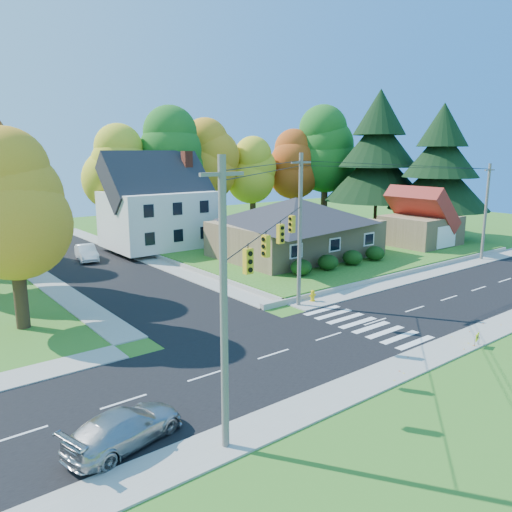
{
  "coord_description": "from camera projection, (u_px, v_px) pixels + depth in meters",
  "views": [
    {
      "loc": [
        -23.24,
        -18.16,
        10.1
      ],
      "look_at": [
        -2.91,
        8.0,
        3.11
      ],
      "focal_mm": 35.0,
      "sensor_mm": 36.0,
      "label": 1
    }
  ],
  "objects": [
    {
      "name": "tree_lot_1",
      "position": [
        168.0,
        155.0,
        55.98
      ],
      "size": [
        7.84,
        7.84,
        14.6
      ],
      "color": "#3F2A19",
      "rests_on": "lawn"
    },
    {
      "name": "yard_sign",
      "position": [
        477.0,
        337.0,
        26.13
      ],
      "size": [
        0.58,
        0.19,
        0.74
      ],
      "color": "black",
      "rests_on": "ground"
    },
    {
      "name": "silver_sedan",
      "position": [
        125.0,
        428.0,
        17.35
      ],
      "size": [
        4.77,
        2.9,
        1.29
      ],
      "primitive_type": "imported",
      "rotation": [
        0.0,
        0.0,
        1.83
      ],
      "color": "#AFAFAF",
      "rests_on": "road_main"
    },
    {
      "name": "lawn",
      "position": [
        298.0,
        244.0,
        54.04
      ],
      "size": [
        30.0,
        30.0,
        0.5
      ],
      "primitive_type": "cube",
      "color": "#3D7923",
      "rests_on": "ground"
    },
    {
      "name": "tree_lot_4",
      "position": [
        293.0,
        165.0,
        66.28
      ],
      "size": [
        6.72,
        6.72,
        12.51
      ],
      "color": "#3F2A19",
      "rests_on": "lawn"
    },
    {
      "name": "tree_lot_3",
      "position": [
        253.0,
        171.0,
        63.59
      ],
      "size": [
        6.16,
        6.16,
        11.47
      ],
      "color": "#3F2A19",
      "rests_on": "lawn"
    },
    {
      "name": "sidewalk_south",
      "position": [
        451.0,
        346.0,
        26.19
      ],
      "size": [
        90.0,
        2.0,
        0.08
      ],
      "primitive_type": "cube",
      "color": "#9C9A90",
      "rests_on": "ground"
    },
    {
      "name": "hedge_row",
      "position": [
        340.0,
        260.0,
        41.91
      ],
      "size": [
        10.7,
        1.7,
        1.27
      ],
      "color": "#163A10",
      "rests_on": "lawn"
    },
    {
      "name": "ground",
      "position": [
        375.0,
        322.0,
        30.07
      ],
      "size": [
        120.0,
        120.0,
        0.0
      ],
      "primitive_type": "plane",
      "color": "#3D7923"
    },
    {
      "name": "colonial_house",
      "position": [
        159.0,
        206.0,
        50.78
      ],
      "size": [
        10.4,
        8.4,
        9.6
      ],
      "color": "silver",
      "rests_on": "lawn"
    },
    {
      "name": "conifer_east_a",
      "position": [
        378.0,
        157.0,
        61.34
      ],
      "size": [
        12.8,
        12.8,
        16.96
      ],
      "color": "#3F2A19",
      "rests_on": "lawn"
    },
    {
      "name": "traffic_infrastructure",
      "position": [
        360.0,
        235.0,
        29.96
      ],
      "size": [
        38.1,
        10.66,
        10.0
      ],
      "color": "#666059",
      "rests_on": "ground"
    },
    {
      "name": "tree_lot_0",
      "position": [
        114.0,
        168.0,
        53.42
      ],
      "size": [
        6.72,
        6.72,
        12.51
      ],
      "color": "#3F2A19",
      "rests_on": "lawn"
    },
    {
      "name": "ranch_house",
      "position": [
        296.0,
        226.0,
        46.56
      ],
      "size": [
        14.6,
        10.6,
        5.4
      ],
      "color": "tan",
      "rests_on": "lawn"
    },
    {
      "name": "tree_lot_2",
      "position": [
        209.0,
        161.0,
        60.49
      ],
      "size": [
        7.28,
        7.28,
        13.56
      ],
      "color": "#3F2A19",
      "rests_on": "lawn"
    },
    {
      "name": "fire_hydrant",
      "position": [
        313.0,
        296.0,
        33.93
      ],
      "size": [
        0.48,
        0.38,
        0.86
      ],
      "color": "gold",
      "rests_on": "ground"
    },
    {
      "name": "conifer_east_b",
      "position": [
        440.0,
        168.0,
        55.99
      ],
      "size": [
        11.2,
        11.2,
        14.84
      ],
      "color": "#3F2A19",
      "rests_on": "lawn"
    },
    {
      "name": "road_cross",
      "position": [
        91.0,
        264.0,
        45.35
      ],
      "size": [
        8.0,
        44.0,
        0.02
      ],
      "primitive_type": "cube",
      "color": "black",
      "rests_on": "ground"
    },
    {
      "name": "white_car",
      "position": [
        86.0,
        253.0,
        46.81
      ],
      "size": [
        2.29,
        4.64,
        1.46
      ],
      "primitive_type": "imported",
      "rotation": [
        0.0,
        0.0,
        -0.17
      ],
      "color": "silver",
      "rests_on": "road_cross"
    },
    {
      "name": "tree_lot_5",
      "position": [
        326.0,
        150.0,
        66.74
      ],
      "size": [
        8.4,
        8.4,
        15.64
      ],
      "color": "#3F2A19",
      "rests_on": "lawn"
    },
    {
      "name": "road_main",
      "position": [
        375.0,
        322.0,
        30.06
      ],
      "size": [
        90.0,
        8.0,
        0.02
      ],
      "primitive_type": "cube",
      "color": "black",
      "rests_on": "ground"
    },
    {
      "name": "tree_west_0",
      "position": [
        12.0,
        205.0,
        27.65
      ],
      "size": [
        6.16,
        6.16,
        11.47
      ],
      "color": "#3F2A19",
      "rests_on": "ground"
    },
    {
      "name": "garage",
      "position": [
        421.0,
        222.0,
        51.95
      ],
      "size": [
        7.3,
        6.3,
        4.6
      ],
      "color": "tan",
      "rests_on": "lawn"
    },
    {
      "name": "sidewalk_north",
      "position": [
        317.0,
        302.0,
        33.92
      ],
      "size": [
        90.0,
        2.0,
        0.08
      ],
      "primitive_type": "cube",
      "color": "#9C9A90",
      "rests_on": "ground"
    }
  ]
}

